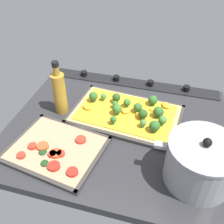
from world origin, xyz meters
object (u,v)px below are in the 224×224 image
object	(u,v)px
broccoli_pizza	(128,112)
baking_tray_back	(57,149)
cooking_pot	(201,163)
veggie_pizza_back	(56,149)
baking_tray_front	(126,115)
oil_bottle	(60,92)

from	to	relation	value
broccoli_pizza	baking_tray_back	world-z (taller)	broccoli_pizza
cooking_pot	baking_tray_back	bearing A→B (deg)	1.09
veggie_pizza_back	cooking_pot	size ratio (longest dim) A/B	1.12
cooking_pot	veggie_pizza_back	bearing A→B (deg)	1.81
baking_tray_front	veggie_pizza_back	xyz separation A→B (cm)	(17.81, 23.49, 0.75)
baking_tray_back	broccoli_pizza	bearing A→B (deg)	-129.39
baking_tray_back	oil_bottle	world-z (taller)	oil_bottle
broccoli_pizza	baking_tray_front	bearing A→B (deg)	3.39
oil_bottle	baking_tray_front	bearing A→B (deg)	-171.82
baking_tray_back	cooking_pot	world-z (taller)	cooking_pot
baking_tray_front	veggie_pizza_back	world-z (taller)	veggie_pizza_back
broccoli_pizza	baking_tray_back	bearing A→B (deg)	50.61
oil_bottle	veggie_pizza_back	bearing A→B (deg)	108.32
broccoli_pizza	oil_bottle	distance (cm)	26.52
broccoli_pizza	cooking_pot	world-z (taller)	cooking_pot
broccoli_pizza	cooking_pot	size ratio (longest dim) A/B	1.51
baking_tray_back	veggie_pizza_back	size ratio (longest dim) A/B	1.09
baking_tray_front	cooking_pot	size ratio (longest dim) A/B	1.61
veggie_pizza_back	oil_bottle	distance (cm)	22.39
cooking_pot	oil_bottle	distance (cm)	53.98
baking_tray_front	cooking_pot	distance (cm)	34.91
baking_tray_back	cooking_pot	distance (cm)	44.62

